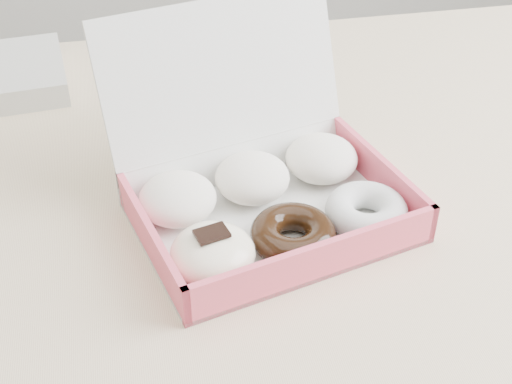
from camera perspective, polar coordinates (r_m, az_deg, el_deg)
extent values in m
cube|color=tan|center=(0.92, 2.11, 1.76)|extent=(1.20, 0.80, 0.04)
cylinder|color=tan|center=(1.59, 18.54, 0.02)|extent=(0.05, 0.05, 0.71)
cube|color=silver|center=(0.80, 1.24, -2.32)|extent=(0.33, 0.28, 0.01)
cube|color=#EB5268|center=(0.72, 4.92, -5.66)|extent=(0.28, 0.08, 0.05)
cube|color=silver|center=(0.86, -1.78, 2.66)|extent=(0.28, 0.08, 0.05)
cube|color=#EB5268|center=(0.75, -8.44, -3.99)|extent=(0.06, 0.21, 0.05)
cube|color=#EB5268|center=(0.85, 9.80, 1.42)|extent=(0.06, 0.21, 0.05)
cube|color=silver|center=(0.84, -2.48, 8.04)|extent=(0.30, 0.15, 0.20)
ellipsoid|color=white|center=(0.79, -6.29, -0.53)|extent=(0.11, 0.11, 0.05)
ellipsoid|color=white|center=(0.82, -0.30, 1.15)|extent=(0.11, 0.11, 0.05)
ellipsoid|color=white|center=(0.86, 5.26, 2.70)|extent=(0.11, 0.11, 0.05)
ellipsoid|color=#FFEDCA|center=(0.72, -3.49, -4.92)|extent=(0.11, 0.11, 0.05)
cube|color=black|center=(0.70, -3.56, -3.33)|extent=(0.04, 0.03, 0.00)
torus|color=black|center=(0.76, 2.97, -3.39)|extent=(0.11, 0.11, 0.03)
torus|color=white|center=(0.79, 8.81, -1.50)|extent=(0.11, 0.11, 0.03)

